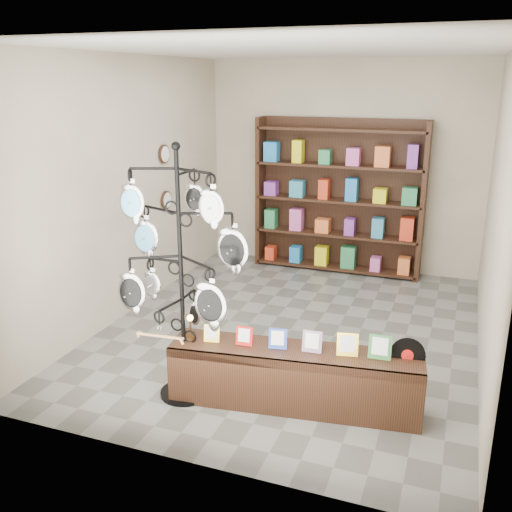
{
  "coord_description": "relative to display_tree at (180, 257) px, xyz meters",
  "views": [
    {
      "loc": [
        1.69,
        -5.69,
        2.73
      ],
      "look_at": [
        -0.05,
        -1.0,
        1.17
      ],
      "focal_mm": 40.0,
      "sensor_mm": 36.0,
      "label": 1
    }
  ],
  "objects": [
    {
      "name": "back_shelving",
      "position": [
        0.49,
        3.94,
        -0.27
      ],
      "size": [
        2.42,
        0.36,
        2.2
      ],
      "color": "black",
      "rests_on": "ground"
    },
    {
      "name": "display_tree",
      "position": [
        0.0,
        0.0,
        0.0
      ],
      "size": [
        1.16,
        0.95,
        2.26
      ],
      "rotation": [
        0.0,
        0.0,
        0.0
      ],
      "color": "black",
      "rests_on": "ground"
    },
    {
      "name": "room_envelope",
      "position": [
        0.49,
        1.64,
        0.55
      ],
      "size": [
        5.0,
        5.0,
        5.0
      ],
      "color": "beige",
      "rests_on": "ground"
    },
    {
      "name": "wall_clocks",
      "position": [
        -1.48,
        2.44,
        0.2
      ],
      "size": [
        0.03,
        0.24,
        0.84
      ],
      "color": "black",
      "rests_on": "ground"
    },
    {
      "name": "ground",
      "position": [
        0.49,
        1.64,
        -1.3
      ],
      "size": [
        5.0,
        5.0,
        0.0
      ],
      "primitive_type": "plane",
      "color": "slate",
      "rests_on": "ground"
    },
    {
      "name": "front_shelf",
      "position": [
        0.97,
        0.17,
        -1.04
      ],
      "size": [
        2.19,
        0.72,
        0.76
      ],
      "rotation": [
        0.0,
        0.0,
        0.13
      ],
      "color": "black",
      "rests_on": "ground"
    }
  ]
}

